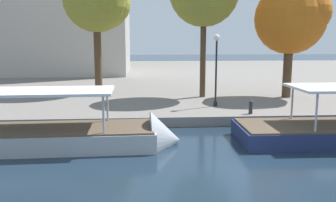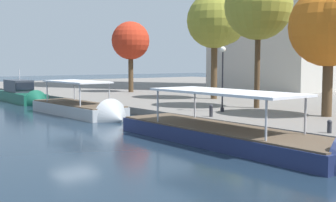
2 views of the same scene
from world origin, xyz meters
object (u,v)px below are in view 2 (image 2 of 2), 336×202
Objects in this scene: mooring_bollard_0 at (211,110)px; lamp_post at (223,71)px; tree_0 at (218,22)px; tree_2 at (261,6)px; tour_boat_2 at (242,142)px; tree_4 at (331,24)px; motor_yacht_0 at (22,96)px; tree_1 at (129,39)px; mooring_bollard_1 at (330,126)px; tour_boat_1 at (84,112)px.

lamp_post is at bearing 120.79° from mooring_bollard_0.
tree_0 is 0.98× the size of tree_2.
tour_boat_2 is 22.92m from tree_0.
tree_4 reaches higher than lamp_post.
tree_0 reaches higher than mooring_bollard_0.
tree_2 reaches higher than lamp_post.
tour_boat_2 is (30.72, -0.41, -0.39)m from motor_yacht_0.
tree_2 reaches higher than mooring_bollard_0.
tree_1 is at bearing 173.50° from tree_2.
mooring_bollard_0 is 0.08× the size of tree_0.
tree_2 reaches higher than motor_yacht_0.
tree_0 reaches higher than tour_boat_2.
motor_yacht_0 is 26.23m from tree_2.
tree_0 reaches higher than motor_yacht_0.
tour_boat_2 is 33.47m from tree_1.
tree_2 is (-10.05, 6.67, 7.51)m from mooring_bollard_1.
tree_4 is (6.25, 3.54, 3.07)m from lamp_post.
tour_boat_2 is 22.17× the size of mooring_bollard_1.
motor_yacht_0 is 1.06× the size of tree_0.
mooring_bollard_1 is at bearing -15.95° from tree_1.
tour_boat_1 is at bearing -140.50° from lamp_post.
tour_boat_2 is at bearing -117.36° from mooring_bollard_1.
tree_0 is (-18.23, 10.26, 7.05)m from mooring_bollard_1.
tour_boat_2 is 1.45× the size of tree_0.
motor_yacht_0 is 14.34m from tree_1.
lamp_post is (-7.93, 6.73, 3.25)m from tour_boat_2.
lamp_post is (-1.58, 2.65, 2.51)m from mooring_bollard_0.
tour_boat_2 is at bearing -53.70° from tree_2.
tree_2 is at bearing -6.50° from tree_1.
tree_0 is at bearing 4.43° from tree_1.
motor_yacht_0 is at bearing -161.25° from tree_4.
tour_boat_1 is 2.42× the size of lamp_post.
tree_4 reaches higher than tour_boat_1.
mooring_bollard_1 is 0.14× the size of lamp_post.
mooring_bollard_0 is at bearing 21.28° from tour_boat_1.
tree_0 is 13.97m from tree_1.
tree_4 is at bearing -4.70° from tree_2.
tour_boat_1 is at bearing -144.52° from tree_4.
motor_yacht_0 is at bearing -164.49° from lamp_post.
lamp_post is 0.45× the size of tree_2.
tree_4 is at bearing 121.73° from mooring_bollard_1.
tour_boat_1 is at bearing -127.25° from tree_2.
tree_1 is (0.73, 12.89, 6.24)m from motor_yacht_0.
tour_boat_2 reaches higher than mooring_bollard_1.
tree_1 is at bearing -175.57° from tree_0.
mooring_bollard_1 is 0.08× the size of tree_1.
tour_boat_2 is 4.68m from mooring_bollard_1.
mooring_bollard_1 is 10.71m from lamp_post.
motor_yacht_0 is 16.16× the size of mooring_bollard_1.
motor_yacht_0 is 2.33× the size of lamp_post.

